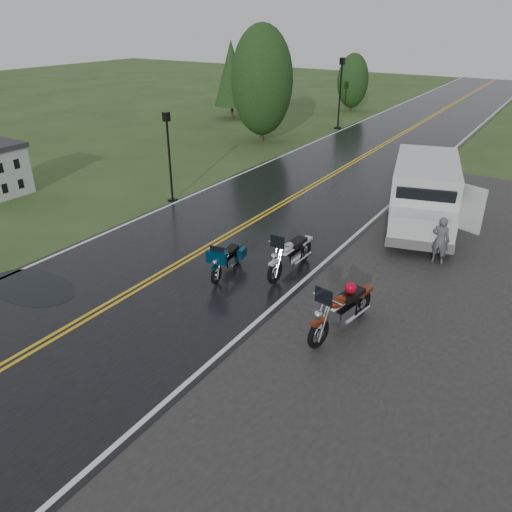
{
  "coord_description": "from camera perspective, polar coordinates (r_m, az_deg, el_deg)",
  "views": [
    {
      "loc": [
        9.5,
        -8.54,
        7.08
      ],
      "look_at": [
        2.8,
        2.0,
        1.0
      ],
      "focal_mm": 35.0,
      "sensor_mm": 36.0,
      "label": 1
    }
  ],
  "objects": [
    {
      "name": "motorcycle_red",
      "position": [
        11.55,
        7.22,
        -7.53
      ],
      "size": [
        1.34,
        2.64,
        1.49
      ],
      "primitive_type": null,
      "rotation": [
        0.0,
        0.0,
        -0.17
      ],
      "color": "#631C0B",
      "rests_on": "ground"
    },
    {
      "name": "van_white",
      "position": [
        17.23,
        15.48,
        5.01
      ],
      "size": [
        3.78,
        6.47,
        2.39
      ],
      "primitive_type": null,
      "rotation": [
        0.0,
        0.0,
        0.26
      ],
      "color": "silver",
      "rests_on": "ground"
    },
    {
      "name": "person_at_van",
      "position": [
        16.42,
        20.31,
        1.61
      ],
      "size": [
        0.56,
        0.38,
        1.52
      ],
      "primitive_type": "imported",
      "rotation": [
        0.0,
        0.0,
        3.11
      ],
      "color": "#4F4F54",
      "rests_on": "ground"
    },
    {
      "name": "lamp_post_near_left",
      "position": [
        20.82,
        -9.86,
        11.01
      ],
      "size": [
        0.32,
        0.32,
        3.69
      ],
      "primitive_type": null,
      "color": "black",
      "rests_on": "ground"
    },
    {
      "name": "ground",
      "position": [
        14.61,
        -13.64,
        -3.85
      ],
      "size": [
        120.0,
        120.0,
        0.0
      ],
      "primitive_type": "plane",
      "color": "#2D471E",
      "rests_on": "ground"
    },
    {
      "name": "pine_left_far",
      "position": [
        38.54,
        -2.82,
        19.36
      ],
      "size": [
        2.57,
        2.57,
        5.36
      ],
      "primitive_type": null,
      "color": "#1E3D19",
      "rests_on": "ground"
    },
    {
      "name": "motorcycle_silver",
      "position": [
        14.15,
        2.19,
        -0.79
      ],
      "size": [
        0.91,
        2.44,
        1.44
      ],
      "primitive_type": null,
      "rotation": [
        0.0,
        0.0,
        -0.01
      ],
      "color": "#B8BAC0",
      "rests_on": "ground"
    },
    {
      "name": "road",
      "position": [
        22.0,
        5.07,
        7.13
      ],
      "size": [
        8.0,
        100.0,
        0.04
      ],
      "primitive_type": "cube",
      "color": "black",
      "rests_on": "ground"
    },
    {
      "name": "tree_left_far",
      "position": [
        42.46,
        10.95,
        18.47
      ],
      "size": [
        2.44,
        2.44,
        3.75
      ],
      "primitive_type": null,
      "color": "#1E3D19",
      "rests_on": "ground"
    },
    {
      "name": "tree_left_mid",
      "position": [
        31.1,
        0.7,
        18.15
      ],
      "size": [
        3.66,
        3.66,
        5.72
      ],
      "primitive_type": null,
      "color": "#1E3D19",
      "rests_on": "ground"
    },
    {
      "name": "motorcycle_teal",
      "position": [
        14.24,
        -4.6,
        -1.33
      ],
      "size": [
        1.03,
        2.03,
        1.14
      ],
      "primitive_type": null,
      "rotation": [
        0.0,
        0.0,
        0.17
      ],
      "color": "#052539",
      "rests_on": "ground"
    },
    {
      "name": "lamp_post_far_left",
      "position": [
        35.27,
        9.58,
        17.82
      ],
      "size": [
        0.39,
        0.39,
        4.6
      ],
      "primitive_type": null,
      "color": "black",
      "rests_on": "ground"
    }
  ]
}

